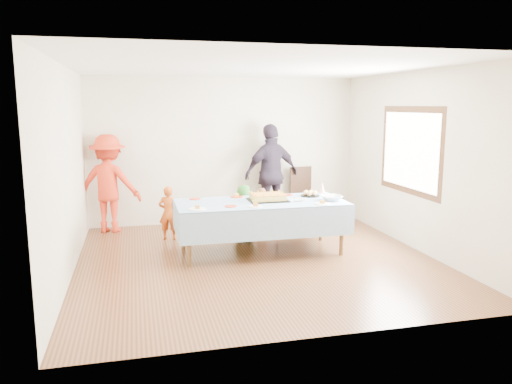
% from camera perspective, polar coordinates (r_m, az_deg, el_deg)
% --- Properties ---
extents(ground, '(5.00, 5.00, 0.00)m').
position_cam_1_polar(ground, '(7.22, 0.11, -7.74)').
color(ground, '#4D2916').
rests_on(ground, ground).
extents(room_walls, '(5.04, 5.04, 2.72)m').
position_cam_1_polar(room_walls, '(6.91, 0.55, 6.44)').
color(room_walls, beige).
rests_on(room_walls, ground).
extents(party_table, '(2.50, 1.10, 0.78)m').
position_cam_1_polar(party_table, '(7.40, 0.56, -1.51)').
color(party_table, '#54381C').
rests_on(party_table, ground).
extents(birthday_cake, '(0.58, 0.44, 0.10)m').
position_cam_1_polar(birthday_cake, '(7.45, 1.35, -0.62)').
color(birthday_cake, black).
rests_on(birthday_cake, party_table).
extents(rolls_tray, '(0.30, 0.30, 0.09)m').
position_cam_1_polar(rolls_tray, '(7.85, 6.20, -0.21)').
color(rolls_tray, black).
rests_on(rolls_tray, party_table).
extents(punch_bowl, '(0.32, 0.32, 0.08)m').
position_cam_1_polar(punch_bowl, '(7.54, 8.62, -0.67)').
color(punch_bowl, silver).
rests_on(punch_bowl, party_table).
extents(party_hat, '(0.11, 0.11, 0.18)m').
position_cam_1_polar(party_hat, '(8.15, 7.55, 0.51)').
color(party_hat, silver).
rests_on(party_hat, party_table).
extents(fork_pile, '(0.24, 0.18, 0.07)m').
position_cam_1_polar(fork_pile, '(7.39, 4.85, -0.85)').
color(fork_pile, white).
rests_on(fork_pile, party_table).
extents(plate_red_far_a, '(0.17, 0.17, 0.01)m').
position_cam_1_polar(plate_red_far_a, '(7.61, -7.00, -0.79)').
color(plate_red_far_a, red).
rests_on(plate_red_far_a, party_table).
extents(plate_red_far_b, '(0.20, 0.20, 0.01)m').
position_cam_1_polar(plate_red_far_b, '(7.74, -2.23, -0.55)').
color(plate_red_far_b, red).
rests_on(plate_red_far_b, party_table).
extents(plate_red_far_c, '(0.17, 0.17, 0.01)m').
position_cam_1_polar(plate_red_far_c, '(7.76, 0.83, -0.52)').
color(plate_red_far_c, red).
rests_on(plate_red_far_c, party_table).
extents(plate_red_far_d, '(0.16, 0.16, 0.01)m').
position_cam_1_polar(plate_red_far_d, '(7.91, 3.62, -0.33)').
color(plate_red_far_d, red).
rests_on(plate_red_far_d, party_table).
extents(plate_red_near, '(0.17, 0.17, 0.01)m').
position_cam_1_polar(plate_red_near, '(7.03, -2.92, -1.63)').
color(plate_red_near, red).
rests_on(plate_red_near, party_table).
extents(plate_white_left, '(0.24, 0.24, 0.01)m').
position_cam_1_polar(plate_white_left, '(6.87, -6.72, -1.95)').
color(plate_white_left, white).
rests_on(plate_white_left, party_table).
extents(plate_white_mid, '(0.20, 0.20, 0.01)m').
position_cam_1_polar(plate_white_mid, '(6.98, -0.04, -1.68)').
color(plate_white_mid, white).
rests_on(plate_white_mid, party_table).
extents(plate_white_right, '(0.23, 0.23, 0.01)m').
position_cam_1_polar(plate_white_right, '(7.25, 7.62, -1.34)').
color(plate_white_right, white).
rests_on(plate_white_right, party_table).
extents(dining_chair, '(0.50, 0.50, 1.02)m').
position_cam_1_polar(dining_chair, '(9.59, 5.40, 0.13)').
color(dining_chair, black).
rests_on(dining_chair, ground).
extents(toddler_left, '(0.37, 0.30, 0.89)m').
position_cam_1_polar(toddler_left, '(8.30, -9.97, -2.38)').
color(toddler_left, '#BE4F17').
rests_on(toddler_left, ground).
extents(toddler_mid, '(0.51, 0.39, 0.93)m').
position_cam_1_polar(toddler_mid, '(8.05, -1.39, -2.46)').
color(toddler_mid, '#296923').
rests_on(toddler_mid, ground).
extents(toddler_right, '(0.41, 0.34, 0.78)m').
position_cam_1_polar(toddler_right, '(8.67, 0.48, -2.08)').
color(toddler_right, tan).
rests_on(toddler_right, ground).
extents(adult_left, '(1.23, 0.93, 1.70)m').
position_cam_1_polar(adult_left, '(8.99, -16.46, 0.92)').
color(adult_left, red).
rests_on(adult_left, ground).
extents(adult_right, '(1.17, 0.71, 1.86)m').
position_cam_1_polar(adult_right, '(9.26, 1.78, 2.07)').
color(adult_right, '#2C2431').
rests_on(adult_right, ground).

